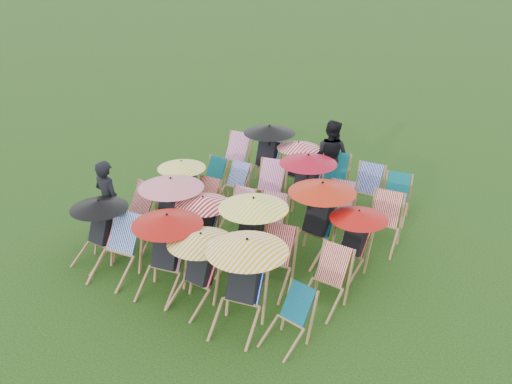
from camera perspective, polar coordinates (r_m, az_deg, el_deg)
The scene contains 33 objects.
ground at distance 11.00m, azimuth -0.25°, elevation -4.87°, with size 100.00×100.00×0.00m, color black.
deckchair_0 at distance 10.43m, azimuth -15.67°, elevation -3.71°, with size 1.01×1.05×1.20m.
deckchair_1 at distance 10.00m, azimuth -13.88°, elevation -5.61°, with size 0.81×1.03×1.03m.
deckchair_2 at distance 9.35m, azimuth -9.22°, elevation -5.97°, with size 1.15×1.25×1.36m.
deckchair_3 at distance 8.99m, azimuth -6.01°, elevation -7.59°, with size 1.05×1.10×1.25m.
deckchair_4 at distance 8.43m, azimuth -1.46°, elevation -9.07°, with size 1.22×1.33×1.44m.
deckchair_5 at distance 8.33m, azimuth 3.20°, elevation -12.59°, with size 0.65×0.82×0.81m.
deckchair_6 at distance 11.12m, azimuth -12.29°, elevation -2.19°, with size 0.77×1.00×1.01m.
deckchair_7 at distance 10.52m, azimuth -8.84°, elevation -2.11°, with size 1.18×1.28×1.40m.
deckchair_8 at distance 10.23m, azimuth -5.71°, elevation -3.45°, with size 1.00×1.04×1.19m.
deckchair_9 at distance 9.68m, azimuth -0.84°, elevation -4.30°, with size 1.18×1.24×1.40m.
deckchair_10 at distance 9.43m, azimuth 1.60°, elevation -6.97°, with size 0.80×1.00×0.98m.
deckchair_11 at distance 9.08m, azimuth 6.95°, elevation -8.79°, with size 0.63×0.86×0.92m.
deckchair_12 at distance 11.84m, azimuth -7.79°, elevation 0.53°, with size 0.99×1.05×1.17m.
deckchair_13 at distance 11.49m, azimuth -5.55°, elevation -1.16°, with size 0.60×0.82×0.87m.
deckchair_14 at distance 11.12m, azimuth -2.04°, elevation -2.11°, with size 0.59×0.79×0.83m.
deckchair_15 at distance 10.63m, azimuth 1.18°, elevation -3.15°, with size 0.76×0.95×0.93m.
deckchair_16 at distance 10.25m, azimuth 5.94°, elevation -2.63°, with size 1.20×1.27×1.42m.
deckchair_17 at distance 9.90m, azimuth 9.58°, elevation -4.81°, with size 0.99×1.04×1.17m.
deckchair_18 at distance 12.66m, azimuth -4.60°, elevation 1.31°, with size 0.56×0.77×0.82m.
deckchair_19 at distance 12.30m, azimuth -2.39°, elevation 0.71°, with size 0.57×0.79×0.84m.
deckchair_20 at distance 11.95m, azimuth 1.14°, elevation 0.38°, with size 0.83×1.03×1.00m.
deckchair_21 at distance 11.54m, azimuth 4.71°, elevation 0.59°, with size 1.16×1.21×1.38m.
deckchair_22 at distance 11.29m, azimuth 8.11°, elevation -1.69°, with size 0.72×0.92×0.91m.
deckchair_23 at distance 10.86m, azimuth 12.53°, elevation -3.04°, with size 0.76×0.97×0.97m.
deckchair_24 at distance 13.57m, azimuth -2.37°, elevation 3.48°, with size 0.75×0.98×1.00m.
deckchair_25 at distance 13.12m, azimuth 0.96°, elevation 3.83°, with size 1.18×1.26×1.40m.
deckchair_26 at distance 12.85m, azimuth 3.88°, elevation 2.67°, with size 0.97×1.03×1.15m.
deckchair_27 at distance 12.47m, azimuth 7.56°, elevation 1.20°, with size 0.80×1.00×0.98m.
deckchair_28 at distance 12.09m, azimuth 10.77°, elevation 0.10°, with size 0.69×0.92×0.96m.
deckchair_29 at distance 11.97m, azimuth 13.69°, elevation -0.67°, with size 0.71×0.90×0.88m.
person_left at distance 11.02m, azimuth -14.58°, elevation -0.91°, with size 0.59×0.39×1.63m, color black.
person_rear at distance 12.84m, azimuth 7.49°, elevation 3.58°, with size 0.81×0.63×1.67m, color black.
Camera 1 is at (5.29, -7.94, 5.49)m, focal length 40.00 mm.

